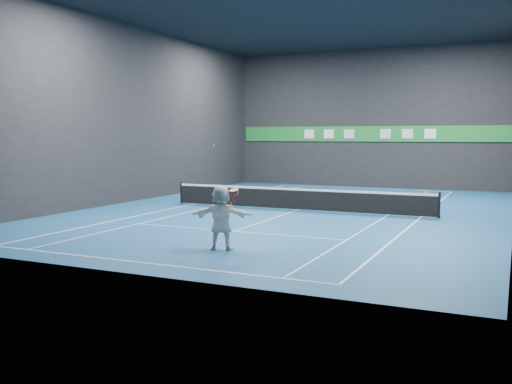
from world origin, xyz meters
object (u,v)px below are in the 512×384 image
at_px(tennis_ball, 214,145).
at_px(tennis_net, 297,198).
at_px(tennis_racket, 233,194).
at_px(player, 221,217).

distance_m(tennis_ball, tennis_net, 9.61).
relative_size(tennis_ball, tennis_racket, 0.11).
xyz_separation_m(player, tennis_racket, (0.38, 0.05, 0.71)).
bearing_deg(tennis_net, tennis_racket, -80.84).
bearing_deg(tennis_racket, tennis_ball, 168.21).
xyz_separation_m(player, tennis_net, (-1.14, 9.43, -0.42)).
distance_m(player, tennis_net, 9.51).
bearing_deg(player, tennis_ball, -49.18).
bearing_deg(tennis_ball, player, -29.55).
height_order(player, tennis_net, player).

